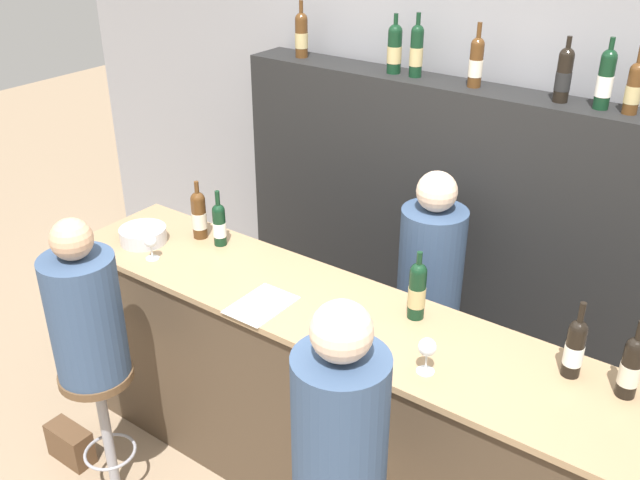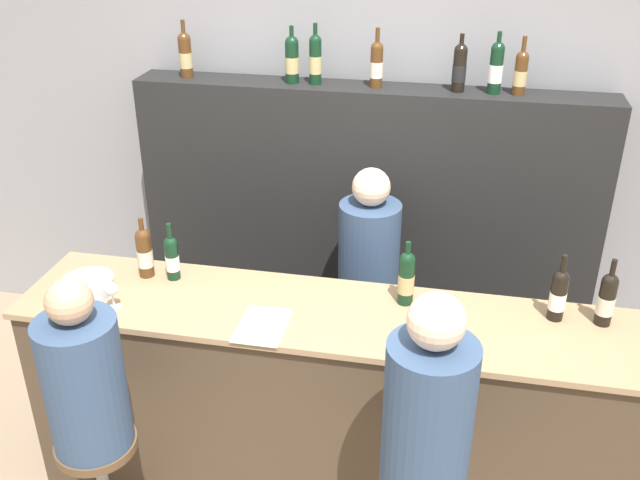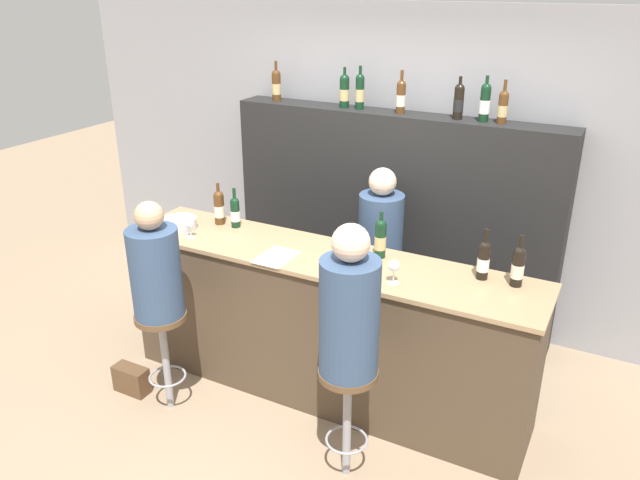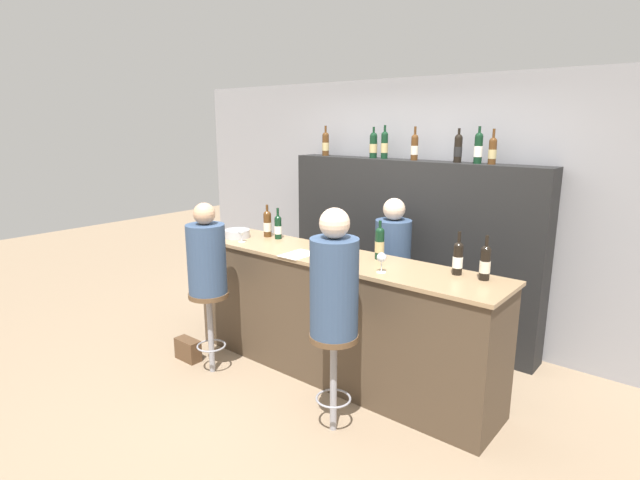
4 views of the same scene
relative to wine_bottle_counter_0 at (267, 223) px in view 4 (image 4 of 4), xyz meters
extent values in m
plane|color=#8C755B|center=(0.95, -0.44, -1.21)|extent=(16.00, 16.00, 0.00)
cube|color=gray|center=(0.95, 1.28, 0.09)|extent=(6.40, 0.05, 2.60)
cube|color=#473828|center=(0.95, -0.15, -0.68)|extent=(2.86, 0.57, 1.05)
cube|color=#997A56|center=(0.95, -0.15, -0.15)|extent=(2.90, 0.61, 0.03)
cube|color=black|center=(0.95, 1.06, -0.31)|extent=(2.72, 0.28, 1.80)
cylinder|color=#4C2D14|center=(0.00, 0.00, -0.02)|extent=(0.08, 0.08, 0.22)
cylinder|color=beige|center=(0.00, 0.00, -0.03)|extent=(0.08, 0.08, 0.09)
sphere|color=#4C2D14|center=(0.00, 0.00, 0.09)|extent=(0.08, 0.08, 0.08)
cylinder|color=#4C2D14|center=(0.00, 0.00, 0.14)|extent=(0.02, 0.02, 0.08)
cylinder|color=black|center=(0.14, 0.00, -0.03)|extent=(0.07, 0.07, 0.19)
cylinder|color=white|center=(0.14, 0.00, -0.04)|extent=(0.07, 0.07, 0.08)
sphere|color=black|center=(0.14, 0.00, 0.06)|extent=(0.07, 0.07, 0.07)
cylinder|color=black|center=(0.14, 0.00, 0.12)|extent=(0.02, 0.02, 0.09)
cylinder|color=black|center=(1.28, 0.00, -0.02)|extent=(0.07, 0.07, 0.23)
cylinder|color=tan|center=(1.28, 0.00, -0.03)|extent=(0.08, 0.08, 0.09)
sphere|color=black|center=(1.28, 0.00, 0.10)|extent=(0.07, 0.07, 0.07)
cylinder|color=black|center=(1.28, 0.00, 0.15)|extent=(0.02, 0.02, 0.08)
cylinder|color=black|center=(1.95, 0.00, -0.03)|extent=(0.07, 0.07, 0.21)
cylinder|color=white|center=(1.95, 0.00, -0.04)|extent=(0.07, 0.07, 0.08)
sphere|color=black|center=(1.95, 0.00, 0.08)|extent=(0.07, 0.07, 0.07)
cylinder|color=black|center=(1.95, 0.00, 0.14)|extent=(0.02, 0.02, 0.10)
cylinder|color=black|center=(2.16, 0.00, -0.02)|extent=(0.07, 0.07, 0.21)
cylinder|color=beige|center=(2.16, 0.00, -0.03)|extent=(0.08, 0.08, 0.09)
sphere|color=black|center=(2.16, 0.00, 0.08)|extent=(0.07, 0.07, 0.07)
cylinder|color=black|center=(2.16, 0.00, 0.14)|extent=(0.02, 0.02, 0.09)
cylinder|color=#4C2D14|center=(-0.13, 1.06, 0.70)|extent=(0.07, 0.07, 0.22)
cylinder|color=tan|center=(-0.13, 1.06, 0.69)|extent=(0.08, 0.08, 0.09)
sphere|color=#4C2D14|center=(-0.13, 1.06, 0.81)|extent=(0.07, 0.07, 0.07)
cylinder|color=#4C2D14|center=(-0.13, 1.06, 0.87)|extent=(0.02, 0.02, 0.09)
cylinder|color=black|center=(0.50, 1.06, 0.70)|extent=(0.08, 0.08, 0.22)
cylinder|color=tan|center=(0.50, 1.06, 0.69)|extent=(0.08, 0.08, 0.09)
sphere|color=black|center=(0.50, 1.06, 0.81)|extent=(0.08, 0.08, 0.08)
cylinder|color=black|center=(0.50, 1.06, 0.87)|extent=(0.02, 0.02, 0.08)
cylinder|color=black|center=(0.64, 1.06, 0.71)|extent=(0.07, 0.07, 0.24)
cylinder|color=tan|center=(0.64, 1.06, 0.70)|extent=(0.07, 0.07, 0.10)
sphere|color=black|center=(0.64, 1.06, 0.83)|extent=(0.07, 0.07, 0.07)
cylinder|color=black|center=(0.64, 1.06, 0.89)|extent=(0.02, 0.02, 0.08)
cylinder|color=#4C2D14|center=(0.98, 1.06, 0.70)|extent=(0.07, 0.07, 0.22)
cylinder|color=beige|center=(0.98, 1.06, 0.69)|extent=(0.07, 0.07, 0.09)
sphere|color=#4C2D14|center=(0.98, 1.06, 0.81)|extent=(0.07, 0.07, 0.07)
cylinder|color=#4C2D14|center=(0.98, 1.06, 0.87)|extent=(0.02, 0.02, 0.09)
cylinder|color=black|center=(1.43, 1.06, 0.70)|extent=(0.07, 0.07, 0.22)
cylinder|color=black|center=(1.43, 1.06, 0.69)|extent=(0.07, 0.07, 0.09)
sphere|color=black|center=(1.43, 1.06, 0.81)|extent=(0.07, 0.07, 0.07)
cylinder|color=black|center=(1.43, 1.06, 0.86)|extent=(0.02, 0.02, 0.07)
cylinder|color=black|center=(1.62, 1.06, 0.71)|extent=(0.07, 0.07, 0.24)
cylinder|color=white|center=(1.62, 1.06, 0.70)|extent=(0.07, 0.07, 0.10)
sphere|color=black|center=(1.62, 1.06, 0.83)|extent=(0.07, 0.07, 0.07)
cylinder|color=black|center=(1.62, 1.06, 0.88)|extent=(0.02, 0.02, 0.07)
cylinder|color=#4C2D14|center=(1.75, 1.06, 0.69)|extent=(0.07, 0.07, 0.20)
cylinder|color=tan|center=(1.75, 1.06, 0.68)|extent=(0.07, 0.07, 0.08)
sphere|color=#4C2D14|center=(1.75, 1.06, 0.79)|extent=(0.07, 0.07, 0.07)
cylinder|color=#4C2D14|center=(1.75, 1.06, 0.85)|extent=(0.02, 0.02, 0.10)
cylinder|color=silver|center=(-0.03, -0.31, -0.13)|extent=(0.07, 0.07, 0.00)
cylinder|color=silver|center=(-0.03, -0.31, -0.09)|extent=(0.01, 0.01, 0.07)
sphere|color=silver|center=(-0.03, -0.31, -0.03)|extent=(0.06, 0.06, 0.06)
cylinder|color=silver|center=(1.50, -0.31, -0.13)|extent=(0.07, 0.07, 0.00)
cylinder|color=silver|center=(1.50, -0.31, -0.09)|extent=(0.01, 0.01, 0.08)
sphere|color=silver|center=(1.50, -0.31, -0.01)|extent=(0.07, 0.07, 0.07)
cylinder|color=#B7B7BC|center=(-0.20, -0.21, -0.09)|extent=(0.24, 0.24, 0.08)
cube|color=white|center=(0.68, -0.32, -0.13)|extent=(0.21, 0.30, 0.00)
cylinder|color=gray|center=(0.08, -0.80, -0.86)|extent=(0.05, 0.05, 0.70)
torus|color=gray|center=(0.08, -0.80, -0.96)|extent=(0.26, 0.26, 0.02)
cylinder|color=brown|center=(0.08, -0.80, -0.49)|extent=(0.34, 0.34, 0.04)
cylinder|color=#334766|center=(0.08, -0.80, -0.17)|extent=(0.33, 0.33, 0.59)
sphere|color=tan|center=(0.08, -0.80, 0.22)|extent=(0.18, 0.18, 0.18)
cylinder|color=gray|center=(1.44, -0.80, -0.86)|extent=(0.05, 0.05, 0.70)
torus|color=gray|center=(1.44, -0.80, -0.96)|extent=(0.26, 0.26, 0.02)
cylinder|color=brown|center=(1.44, -0.80, -0.49)|extent=(0.34, 0.34, 0.04)
cylinder|color=#334766|center=(1.44, -0.80, -0.13)|extent=(0.33, 0.33, 0.68)
sphere|color=beige|center=(1.44, -0.80, 0.31)|extent=(0.20, 0.20, 0.20)
cylinder|color=#334766|center=(1.03, 0.64, -0.57)|extent=(0.34, 0.34, 1.27)
sphere|color=beige|center=(1.03, 0.64, 0.17)|extent=(0.21, 0.21, 0.21)
cube|color=#513823|center=(-0.27, -0.80, -1.11)|extent=(0.26, 0.12, 0.20)
camera|label=1|loc=(2.46, -2.32, 1.58)|focal=40.00mm
camera|label=2|loc=(1.45, -2.84, 1.64)|focal=40.00mm
camera|label=3|loc=(2.66, -3.47, 1.58)|focal=35.00mm
camera|label=4|loc=(3.39, -3.33, 0.95)|focal=28.00mm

